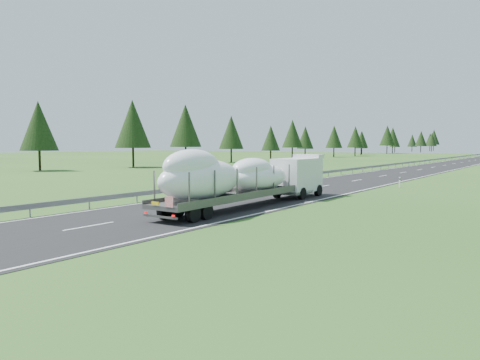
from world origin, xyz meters
The scene contains 5 objects.
ground centered at (0.00, 0.00, 0.00)m, with size 400.00×400.00×0.00m, color #29501A.
road_surface centered at (0.00, 100.00, 0.01)m, with size 10.00×400.00×0.02m, color black.
guardrail centered at (-5.30, 99.94, 0.60)m, with size 0.10×400.00×0.76m.
tree_line_left centered at (-44.21, 120.10, 6.94)m, with size 15.04×312.17×12.59m.
boat_truck centered at (2.35, 10.39, 1.98)m, with size 2.83×17.66×3.84m.
Camera 1 is at (19.47, -14.54, 4.13)m, focal length 35.00 mm.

